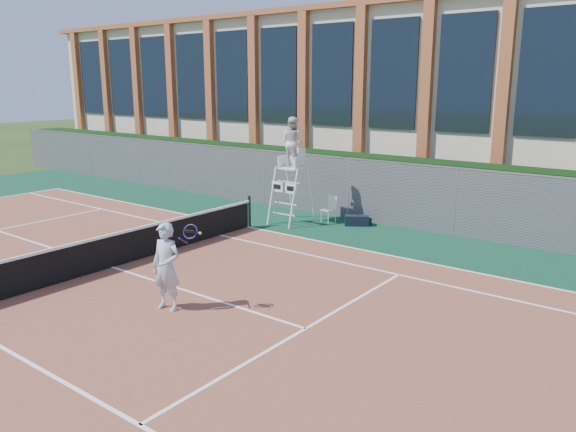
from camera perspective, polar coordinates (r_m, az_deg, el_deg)
The scene contains 12 objects.
ground at distance 15.84m, azimuth -17.44°, elevation -5.08°, with size 120.00×120.00×0.00m, color #233814.
apron at distance 16.39m, azimuth -14.60°, elevation -4.25°, with size 36.00×20.00×0.01m, color #0B321D.
tennis_court at distance 15.83m, azimuth -17.45°, elevation -5.01°, with size 23.77×10.97×0.02m, color brown.
tennis_net at distance 15.68m, azimuth -17.58°, elevation -3.22°, with size 0.10×11.30×1.10m.
fence at distance 21.65m, azimuth 1.63°, elevation 3.37°, with size 40.00×0.06×2.20m, color #595E60, non-canonical shape.
hedge at distance 22.62m, azimuth 3.42°, elevation 3.78°, with size 40.00×1.40×2.20m, color black.
building at distance 29.25m, azimuth 12.44°, elevation 11.65°, with size 45.00×10.60×8.22m.
umpire_chair at distance 19.58m, azimuth 0.45°, elevation 7.23°, with size 1.05×1.62×3.77m.
plastic_chair at distance 20.02m, azimuth 4.33°, elevation 0.96°, with size 0.52×0.52×0.95m.
sports_bag_near at distance 19.66m, azimuth 7.00°, elevation -0.46°, with size 0.83×0.33×0.35m, color black.
sports_bag_far at distance 19.97m, azimuth 7.62°, elevation -0.44°, with size 0.58×0.25×0.23m, color black.
tennis_player at distance 12.35m, azimuth -12.23°, elevation -5.05°, with size 1.09×0.76×1.93m.
Camera 1 is at (12.46, -8.51, 4.82)m, focal length 35.00 mm.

